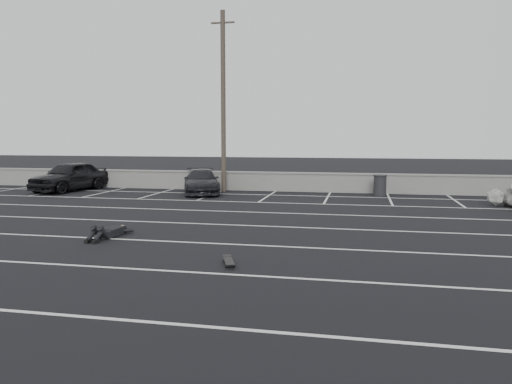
% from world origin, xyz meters
% --- Properties ---
extents(ground, '(120.00, 120.00, 0.00)m').
position_xyz_m(ground, '(0.00, 0.00, 0.00)').
color(ground, black).
rests_on(ground, ground).
extents(seawall, '(50.00, 0.45, 1.06)m').
position_xyz_m(seawall, '(0.00, 14.00, 0.55)').
color(seawall, gray).
rests_on(seawall, ground).
extents(stall_lines, '(36.00, 20.05, 0.01)m').
position_xyz_m(stall_lines, '(-0.08, 4.41, 0.00)').
color(stall_lines, silver).
rests_on(stall_lines, ground).
extents(car_left, '(2.78, 5.11, 1.65)m').
position_xyz_m(car_left, '(-10.32, 11.73, 0.82)').
color(car_left, black).
rests_on(car_left, ground).
extents(car_right, '(3.20, 4.79, 1.29)m').
position_xyz_m(car_right, '(-2.70, 11.96, 0.64)').
color(car_right, black).
rests_on(car_right, ground).
extents(utility_pole, '(1.30, 0.26, 9.72)m').
position_xyz_m(utility_pole, '(-1.80, 13.20, 4.92)').
color(utility_pole, '#4C4238').
rests_on(utility_pole, ground).
extents(trash_bin, '(0.85, 0.85, 1.07)m').
position_xyz_m(trash_bin, '(6.57, 12.76, 0.55)').
color(trash_bin, '#242426').
rests_on(trash_bin, ground).
extents(person, '(1.26, 2.53, 0.48)m').
position_xyz_m(person, '(-1.75, 0.48, 0.24)').
color(person, black).
rests_on(person, ground).
extents(skateboard, '(0.47, 0.82, 0.10)m').
position_xyz_m(skateboard, '(2.60, -2.17, 0.08)').
color(skateboard, black).
rests_on(skateboard, ground).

